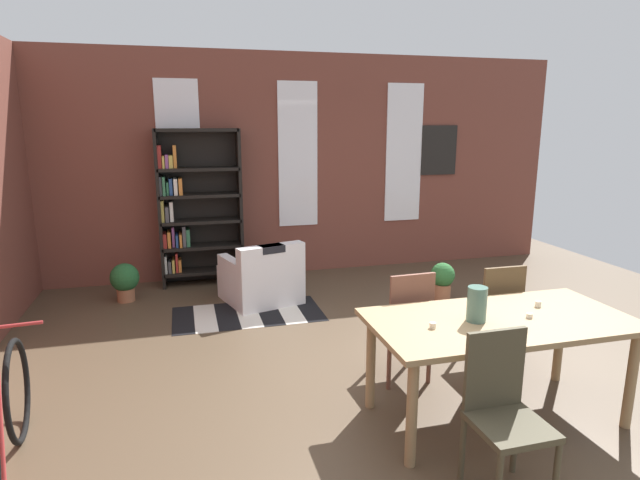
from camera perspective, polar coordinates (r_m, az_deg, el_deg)
name	(u,v)px	position (r m, az deg, el deg)	size (l,w,h in m)	color
ground_plane	(397,391)	(4.39, 8.44, -16.06)	(9.34, 9.34, 0.00)	brown
back_wall_brick	(297,166)	(7.37, -2.54, 8.10)	(7.76, 0.12, 3.03)	brown
window_pane_0	(180,157)	(7.12, -15.08, 8.75)	(0.55, 0.02, 1.97)	white
window_pane_1	(298,155)	(7.29, -2.43, 9.25)	(0.55, 0.02, 1.97)	white
window_pane_2	(404,153)	(7.79, 9.14, 9.32)	(0.55, 0.02, 1.97)	white
dining_table	(500,330)	(3.94, 19.05, -9.24)	(1.85, 0.92, 0.76)	#957852
vase_on_table	(477,304)	(3.77, 16.77, -6.73)	(0.13, 0.13, 0.25)	#4C7266
tealight_candle_0	(529,316)	(3.99, 21.92, -7.66)	(0.04, 0.04, 0.03)	silver
tealight_candle_1	(538,304)	(4.24, 22.74, -6.46)	(0.04, 0.04, 0.04)	silver
tealight_candle_2	(433,325)	(3.61, 12.21, -9.10)	(0.04, 0.04, 0.04)	silver
dining_chair_far_right	(494,313)	(4.75, 18.51, -7.55)	(0.40, 0.40, 0.95)	brown
dining_chair_near_left	(503,409)	(3.29, 19.41, -17.05)	(0.40, 0.40, 0.95)	#433E2C
dining_chair_far_left	(405,322)	(4.37, 9.25, -8.84)	(0.42, 0.42, 0.95)	brown
bookshelf_tall	(194,208)	(6.99, -13.61, 3.47)	(1.06, 0.34, 2.03)	black
armchair_white	(262,279)	(6.29, -6.37, -4.27)	(0.99, 0.99, 0.75)	silver
bicycle_second	(1,429)	(3.74, -31.51, -17.18)	(0.44, 1.72, 0.90)	black
potted_plant_by_shelf	(125,280)	(6.69, -20.55, -4.11)	(0.34, 0.34, 0.46)	#9E6042
potted_plant_corner	(442,280)	(6.43, 13.22, -4.26)	(0.29, 0.29, 0.47)	#9E6042
striped_rug	(248,314)	(5.98, -7.87, -7.99)	(1.65, 0.86, 0.01)	black
framed_picture	(439,150)	(8.02, 12.85, 9.55)	(0.56, 0.03, 0.72)	black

